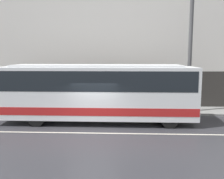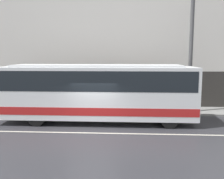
% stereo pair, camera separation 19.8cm
% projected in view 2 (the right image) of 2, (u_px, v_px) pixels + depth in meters
% --- Properties ---
extents(ground_plane, '(60.00, 60.00, 0.00)m').
position_uv_depth(ground_plane, '(92.00, 133.00, 12.92)').
color(ground_plane, '#333338').
extents(sidewalk, '(60.00, 2.52, 0.13)m').
position_uv_depth(sidewalk, '(102.00, 110.00, 18.11)').
color(sidewalk, gray).
rests_on(sidewalk, ground_plane).
extents(building_facade, '(60.00, 0.35, 13.19)m').
position_uv_depth(building_facade, '(103.00, 23.00, 18.64)').
color(building_facade, silver).
rests_on(building_facade, ground_plane).
extents(lane_stripe, '(54.00, 0.14, 0.01)m').
position_uv_depth(lane_stripe, '(92.00, 133.00, 12.92)').
color(lane_stripe, beige).
rests_on(lane_stripe, ground_plane).
extents(transit_bus, '(11.48, 2.49, 3.45)m').
position_uv_depth(transit_bus, '(97.00, 90.00, 14.81)').
color(transit_bus, white).
rests_on(transit_bus, ground_plane).
extents(utility_pole_near, '(0.26, 0.26, 7.60)m').
position_uv_depth(utility_pole_near, '(191.00, 56.00, 16.75)').
color(utility_pole_near, '#4C4C4F').
rests_on(utility_pole_near, sidewalk).
extents(pedestrian_waiting, '(0.36, 0.36, 1.72)m').
position_uv_depth(pedestrian_waiting, '(48.00, 98.00, 17.89)').
color(pedestrian_waiting, '#333338').
rests_on(pedestrian_waiting, sidewalk).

